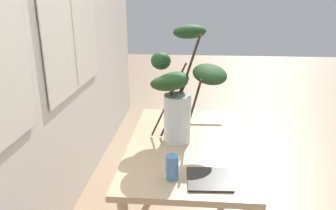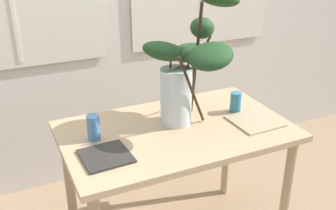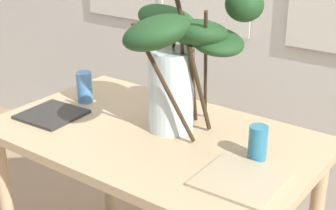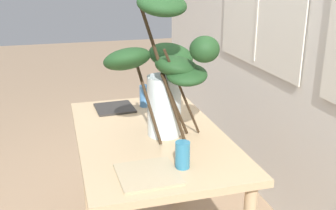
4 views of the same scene
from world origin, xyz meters
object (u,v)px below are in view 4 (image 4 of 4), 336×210
dining_table (151,152)px  plate_square_right (148,174)px  vase_with_branches (166,73)px  plate_square_left (115,108)px  drinking_glass_blue_left (145,96)px  drinking_glass_blue_right (183,155)px

dining_table → plate_square_right: size_ratio=4.90×
vase_with_branches → plate_square_right: bearing=-27.0°
vase_with_branches → plate_square_left: vase_with_branches is taller
dining_table → vase_with_branches: (0.09, 0.06, 0.42)m
vase_with_branches → drinking_glass_blue_left: vase_with_branches is taller
dining_table → drinking_glass_blue_left: 0.44m
drinking_glass_blue_left → plate_square_right: (0.81, -0.17, -0.06)m
vase_with_branches → plate_square_right: vase_with_branches is taller
drinking_glass_blue_left → plate_square_left: (0.00, -0.18, -0.06)m
vase_with_branches → drinking_glass_blue_right: bearing=-2.2°
dining_table → vase_with_branches: size_ratio=1.63×
drinking_glass_blue_right → plate_square_left: drinking_glass_blue_right is taller
plate_square_left → plate_square_right: size_ratio=0.90×
drinking_glass_blue_left → plate_square_right: bearing=-12.0°
drinking_glass_blue_right → plate_square_left: (-0.78, -0.16, -0.05)m
drinking_glass_blue_left → drinking_glass_blue_right: drinking_glass_blue_left is taller
drinking_glass_blue_left → plate_square_right: size_ratio=0.54×
drinking_glass_blue_right → plate_square_left: size_ratio=0.53×
vase_with_branches → drinking_glass_blue_left: (-0.49, 0.01, -0.26)m
drinking_glass_blue_left → drinking_glass_blue_right: bearing=-1.6°
plate_square_left → drinking_glass_blue_left: bearing=90.5°
drinking_glass_blue_left → drinking_glass_blue_right: 0.78m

